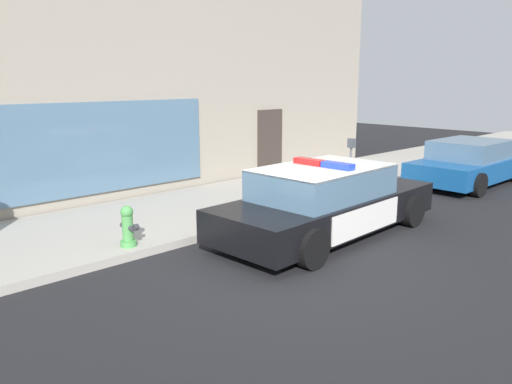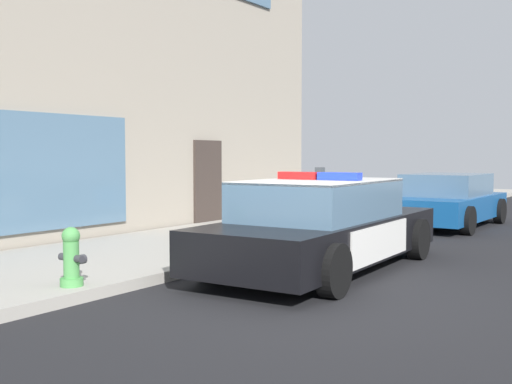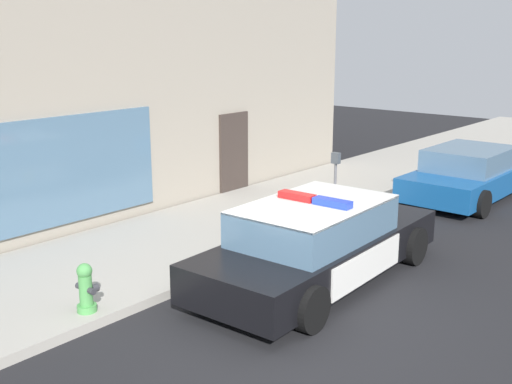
{
  "view_description": "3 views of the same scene",
  "coord_description": "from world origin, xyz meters",
  "px_view_note": "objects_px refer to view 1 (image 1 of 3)",
  "views": [
    {
      "loc": [
        -5.69,
        -5.15,
        2.99
      ],
      "look_at": [
        0.46,
        1.33,
        0.97
      ],
      "focal_mm": 35.12,
      "sensor_mm": 36.0,
      "label": 1
    },
    {
      "loc": [
        -6.53,
        -3.68,
        1.75
      ],
      "look_at": [
        0.95,
        1.4,
        1.21
      ],
      "focal_mm": 43.61,
      "sensor_mm": 36.0,
      "label": 2
    },
    {
      "loc": [
        -6.39,
        -4.83,
        4.03
      ],
      "look_at": [
        1.4,
        1.76,
        1.44
      ],
      "focal_mm": 44.22,
      "sensor_mm": 36.0,
      "label": 3
    }
  ],
  "objects_px": {
    "fire_hydrant": "(128,227)",
    "car_down_street": "(469,163)",
    "parking_meter": "(351,154)",
    "police_cruiser": "(326,201)"
  },
  "relations": [
    {
      "from": "car_down_street",
      "to": "parking_meter",
      "type": "height_order",
      "value": "parking_meter"
    },
    {
      "from": "police_cruiser",
      "to": "fire_hydrant",
      "type": "height_order",
      "value": "police_cruiser"
    },
    {
      "from": "parking_meter",
      "to": "car_down_street",
      "type": "bearing_deg",
      "value": -23.97
    },
    {
      "from": "fire_hydrant",
      "to": "parking_meter",
      "type": "height_order",
      "value": "parking_meter"
    },
    {
      "from": "car_down_street",
      "to": "fire_hydrant",
      "type": "bearing_deg",
      "value": 172.48
    },
    {
      "from": "police_cruiser",
      "to": "fire_hydrant",
      "type": "bearing_deg",
      "value": 151.78
    },
    {
      "from": "car_down_street",
      "to": "parking_meter",
      "type": "distance_m",
      "value": 3.93
    },
    {
      "from": "fire_hydrant",
      "to": "car_down_street",
      "type": "height_order",
      "value": "car_down_street"
    },
    {
      "from": "fire_hydrant",
      "to": "car_down_street",
      "type": "xyz_separation_m",
      "value": [
        10.21,
        -1.43,
        0.13
      ]
    },
    {
      "from": "fire_hydrant",
      "to": "parking_meter",
      "type": "bearing_deg",
      "value": 1.35
    }
  ]
}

